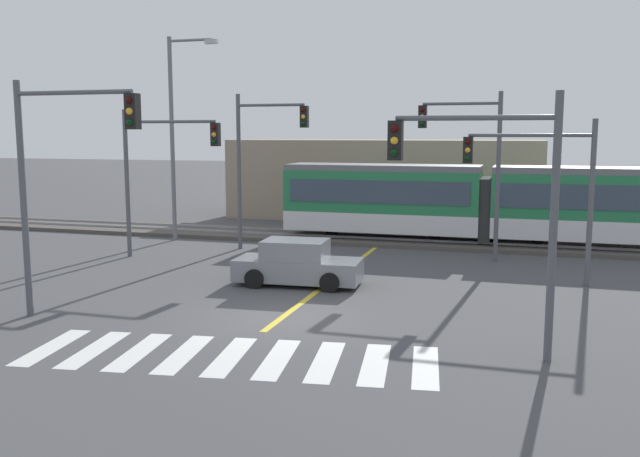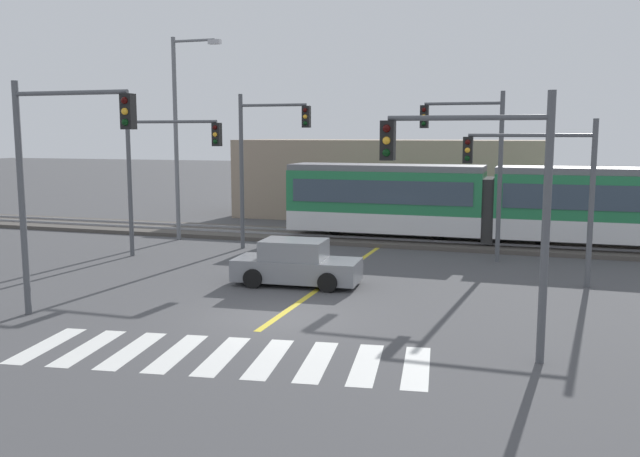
{
  "view_description": "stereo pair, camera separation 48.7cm",
  "coord_description": "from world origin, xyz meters",
  "px_view_note": "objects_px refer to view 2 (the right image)",
  "views": [
    {
      "loc": [
        6.27,
        -17.07,
        5.02
      ],
      "look_at": [
        -0.83,
        6.34,
        1.6
      ],
      "focal_mm": 38.0,
      "sensor_mm": 36.0,
      "label": 1
    },
    {
      "loc": [
        6.74,
        -16.92,
        5.02
      ],
      "look_at": [
        -0.83,
        6.34,
        1.6
      ],
      "focal_mm": 38.0,
      "sensor_mm": 36.0,
      "label": 2
    }
  ],
  "objects_px": {
    "traffic_light_near_right": "(487,187)",
    "traffic_light_far_right": "(474,152)",
    "traffic_light_mid_right": "(544,176)",
    "street_lamp_west": "(180,127)",
    "traffic_light_near_left": "(56,162)",
    "traffic_light_far_left": "(262,150)",
    "traffic_light_mid_left": "(160,160)",
    "sedan_crossing": "(296,264)",
    "light_rail_tram": "(490,201)"
  },
  "relations": [
    {
      "from": "traffic_light_near_right",
      "to": "traffic_light_far_right",
      "type": "height_order",
      "value": "traffic_light_far_right"
    },
    {
      "from": "traffic_light_near_right",
      "to": "traffic_light_mid_right",
      "type": "bearing_deg",
      "value": 81.69
    },
    {
      "from": "traffic_light_mid_right",
      "to": "street_lamp_west",
      "type": "height_order",
      "value": "street_lamp_west"
    },
    {
      "from": "traffic_light_mid_right",
      "to": "traffic_light_near_left",
      "type": "distance_m",
      "value": 15.06
    },
    {
      "from": "traffic_light_far_left",
      "to": "traffic_light_near_left",
      "type": "height_order",
      "value": "traffic_light_far_left"
    },
    {
      "from": "traffic_light_mid_left",
      "to": "traffic_light_near_left",
      "type": "bearing_deg",
      "value": -75.98
    },
    {
      "from": "traffic_light_near_left",
      "to": "street_lamp_west",
      "type": "relative_size",
      "value": 0.68
    },
    {
      "from": "sedan_crossing",
      "to": "traffic_light_near_left",
      "type": "distance_m",
      "value": 8.33
    },
    {
      "from": "light_rail_tram",
      "to": "sedan_crossing",
      "type": "bearing_deg",
      "value": -118.95
    },
    {
      "from": "traffic_light_mid_right",
      "to": "traffic_light_near_left",
      "type": "xyz_separation_m",
      "value": [
        -12.45,
        -8.45,
        0.63
      ]
    },
    {
      "from": "sedan_crossing",
      "to": "traffic_light_near_right",
      "type": "height_order",
      "value": "traffic_light_near_right"
    },
    {
      "from": "sedan_crossing",
      "to": "traffic_light_near_left",
      "type": "bearing_deg",
      "value": -128.56
    },
    {
      "from": "traffic_light_mid_left",
      "to": "traffic_light_near_right",
      "type": "xyz_separation_m",
      "value": [
        13.45,
        -8.69,
        -0.1
      ]
    },
    {
      "from": "sedan_crossing",
      "to": "traffic_light_near_right",
      "type": "bearing_deg",
      "value": -41.14
    },
    {
      "from": "traffic_light_far_right",
      "to": "traffic_light_near_left",
      "type": "relative_size",
      "value": 1.03
    },
    {
      "from": "light_rail_tram",
      "to": "sedan_crossing",
      "type": "distance_m",
      "value": 11.56
    },
    {
      "from": "traffic_light_mid_right",
      "to": "street_lamp_west",
      "type": "relative_size",
      "value": 0.58
    },
    {
      "from": "traffic_light_mid_left",
      "to": "sedan_crossing",
      "type": "bearing_deg",
      "value": -23.29
    },
    {
      "from": "traffic_light_near_right",
      "to": "traffic_light_far_left",
      "type": "bearing_deg",
      "value": 131.08
    },
    {
      "from": "light_rail_tram",
      "to": "traffic_light_near_left",
      "type": "relative_size",
      "value": 2.87
    },
    {
      "from": "traffic_light_mid_right",
      "to": "street_lamp_west",
      "type": "bearing_deg",
      "value": 163.25
    },
    {
      "from": "sedan_crossing",
      "to": "traffic_light_near_right",
      "type": "distance_m",
      "value": 9.26
    },
    {
      "from": "sedan_crossing",
      "to": "traffic_light_mid_right",
      "type": "bearing_deg",
      "value": 18.31
    },
    {
      "from": "street_lamp_west",
      "to": "sedan_crossing",
      "type": "bearing_deg",
      "value": -41.28
    },
    {
      "from": "traffic_light_mid_left",
      "to": "street_lamp_west",
      "type": "xyz_separation_m",
      "value": [
        -1.61,
        4.49,
        1.38
      ]
    },
    {
      "from": "traffic_light_mid_left",
      "to": "street_lamp_west",
      "type": "bearing_deg",
      "value": 109.67
    },
    {
      "from": "traffic_light_mid_right",
      "to": "traffic_light_mid_left",
      "type": "relative_size",
      "value": 0.92
    },
    {
      "from": "traffic_light_mid_right",
      "to": "sedan_crossing",
      "type": "bearing_deg",
      "value": -161.69
    },
    {
      "from": "traffic_light_far_left",
      "to": "street_lamp_west",
      "type": "height_order",
      "value": "street_lamp_west"
    },
    {
      "from": "traffic_light_far_left",
      "to": "traffic_light_near_right",
      "type": "bearing_deg",
      "value": -48.92
    },
    {
      "from": "sedan_crossing",
      "to": "traffic_light_near_right",
      "type": "xyz_separation_m",
      "value": [
        6.55,
        -5.72,
        3.17
      ]
    },
    {
      "from": "traffic_light_far_right",
      "to": "street_lamp_west",
      "type": "distance_m",
      "value": 13.75
    },
    {
      "from": "traffic_light_mid_right",
      "to": "traffic_light_far_right",
      "type": "bearing_deg",
      "value": 125.09
    },
    {
      "from": "traffic_light_mid_left",
      "to": "traffic_light_near_right",
      "type": "bearing_deg",
      "value": -32.87
    },
    {
      "from": "traffic_light_near_left",
      "to": "light_rail_tram",
      "type": "bearing_deg",
      "value": 57.25
    },
    {
      "from": "traffic_light_mid_right",
      "to": "traffic_light_near_right",
      "type": "distance_m",
      "value": 8.38
    },
    {
      "from": "light_rail_tram",
      "to": "traffic_light_far_right",
      "type": "relative_size",
      "value": 2.78
    },
    {
      "from": "traffic_light_mid_right",
      "to": "light_rail_tram",
      "type": "bearing_deg",
      "value": 106.44
    },
    {
      "from": "traffic_light_far_right",
      "to": "light_rail_tram",
      "type": "bearing_deg",
      "value": 83.97
    },
    {
      "from": "sedan_crossing",
      "to": "traffic_light_mid_left",
      "type": "height_order",
      "value": "traffic_light_mid_left"
    },
    {
      "from": "traffic_light_far_right",
      "to": "sedan_crossing",
      "type": "bearing_deg",
      "value": -129.41
    },
    {
      "from": "traffic_light_near_right",
      "to": "street_lamp_west",
      "type": "bearing_deg",
      "value": 138.79
    },
    {
      "from": "sedan_crossing",
      "to": "light_rail_tram",
      "type": "bearing_deg",
      "value": 61.05
    },
    {
      "from": "light_rail_tram",
      "to": "traffic_light_near_left",
      "type": "height_order",
      "value": "traffic_light_near_left"
    },
    {
      "from": "traffic_light_mid_left",
      "to": "traffic_light_far_right",
      "type": "xyz_separation_m",
      "value": [
        12.05,
        3.31,
        0.36
      ]
    },
    {
      "from": "traffic_light_far_left",
      "to": "traffic_light_mid_left",
      "type": "xyz_separation_m",
      "value": [
        -3.14,
        -3.14,
        -0.38
      ]
    },
    {
      "from": "traffic_light_mid_right",
      "to": "traffic_light_mid_left",
      "type": "distance_m",
      "value": 14.67
    },
    {
      "from": "traffic_light_mid_left",
      "to": "traffic_light_near_right",
      "type": "relative_size",
      "value": 1.01
    },
    {
      "from": "traffic_light_far_left",
      "to": "traffic_light_far_right",
      "type": "relative_size",
      "value": 1.01
    },
    {
      "from": "light_rail_tram",
      "to": "traffic_light_far_right",
      "type": "height_order",
      "value": "traffic_light_far_right"
    }
  ]
}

